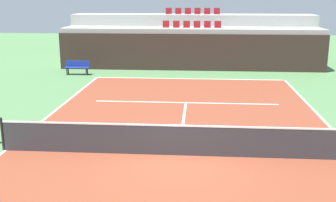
{
  "coord_description": "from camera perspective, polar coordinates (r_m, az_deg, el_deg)",
  "views": [
    {
      "loc": [
        0.61,
        -11.96,
        4.77
      ],
      "look_at": [
        -0.47,
        2.0,
        1.2
      ],
      "focal_mm": 44.83,
      "sensor_mm": 36.0,
      "label": 1
    }
  ],
  "objects": [
    {
      "name": "sideline_left",
      "position": [
        14.23,
        -21.22,
        -6.25
      ],
      "size": [
        0.1,
        24.0,
        0.0
      ],
      "primitive_type": "cube",
      "color": "white",
      "rests_on": "court_surface"
    },
    {
      "name": "court_surface",
      "position": [
        12.89,
        1.41,
        -7.4
      ],
      "size": [
        11.0,
        24.0,
        0.01
      ],
      "primitive_type": "cube",
      "color": "brown",
      "rests_on": "ground_plane"
    },
    {
      "name": "player_bench",
      "position": [
        26.21,
        -12.23,
        4.62
      ],
      "size": [
        1.5,
        0.4,
        0.85
      ],
      "color": "navy",
      "rests_on": "ground_plane"
    },
    {
      "name": "seating_row_lower",
      "position": [
        28.28,
        3.25,
        10.19
      ],
      "size": [
        3.88,
        0.44,
        0.44
      ],
      "color": "maroon",
      "rests_on": "stands_tier_lower"
    },
    {
      "name": "stands_tier_upper",
      "position": [
        30.66,
        3.32,
        8.53
      ],
      "size": [
        17.08,
        2.4,
        3.39
      ],
      "primitive_type": "cube",
      "color": "#9E9E99",
      "rests_on": "ground_plane"
    },
    {
      "name": "tennis_net",
      "position": [
        12.71,
        1.43,
        -5.29
      ],
      "size": [
        11.08,
        0.08,
        1.07
      ],
      "color": "black",
      "rests_on": "court_surface"
    },
    {
      "name": "ground_plane",
      "position": [
        12.89,
        1.41,
        -7.42
      ],
      "size": [
        80.0,
        80.0,
        0.0
      ],
      "primitive_type": "plane",
      "color": "#477042"
    },
    {
      "name": "seating_row_upper",
      "position": [
        30.63,
        3.37,
        11.94
      ],
      "size": [
        3.88,
        0.44,
        0.44
      ],
      "color": "maroon",
      "rests_on": "stands_tier_upper"
    },
    {
      "name": "baseline_far",
      "position": [
        24.38,
        2.92,
        3.04
      ],
      "size": [
        11.0,
        0.1,
        0.0
      ],
      "primitive_type": "cube",
      "color": "white",
      "rests_on": "court_surface"
    },
    {
      "name": "service_line_far",
      "position": [
        18.97,
        2.45,
        -0.23
      ],
      "size": [
        8.26,
        0.1,
        0.0
      ],
      "primitive_type": "cube",
      "color": "white",
      "rests_on": "court_surface"
    },
    {
      "name": "back_wall",
      "position": [
        27.0,
        3.13,
        6.63
      ],
      "size": [
        17.08,
        0.3,
        2.34
      ],
      "primitive_type": "cube",
      "color": "#33231E",
      "rests_on": "ground_plane"
    },
    {
      "name": "stands_tier_lower",
      "position": [
        28.32,
        3.2,
        7.28
      ],
      "size": [
        17.08,
        2.4,
        2.62
      ],
      "primitive_type": "cube",
      "color": "#9E9E99",
      "rests_on": "ground_plane"
    },
    {
      "name": "centre_service_line",
      "position": [
        15.9,
        2.03,
        -3.12
      ],
      "size": [
        0.1,
        6.4,
        0.0
      ],
      "primitive_type": "cube",
      "color": "white",
      "rests_on": "court_surface"
    }
  ]
}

